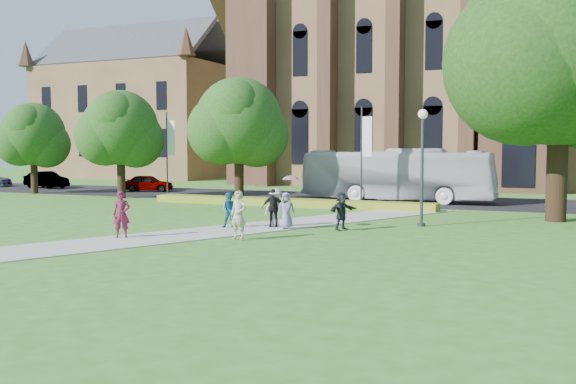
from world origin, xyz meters
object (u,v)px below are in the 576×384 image
at_px(streetlamp, 422,153).
at_px(pedestrian_0, 122,214).
at_px(tour_coach, 397,175).
at_px(large_tree, 561,45).
at_px(car_0, 148,183).
at_px(car_1, 46,180).

bearing_deg(streetlamp, pedestrian_0, -139.16).
bearing_deg(streetlamp, tour_coach, 108.71).
relative_size(tour_coach, pedestrian_0, 6.86).
bearing_deg(pedestrian_0, large_tree, 8.63).
height_order(large_tree, car_0, large_tree).
bearing_deg(large_tree, car_1, 167.30).
xyz_separation_m(large_tree, tour_coach, (-9.68, 7.85, -6.62)).
height_order(streetlamp, car_1, streetlamp).
relative_size(streetlamp, tour_coach, 0.42).
relative_size(car_0, pedestrian_0, 2.19).
xyz_separation_m(streetlamp, pedestrian_0, (-9.88, -8.54, -2.35)).
bearing_deg(tour_coach, large_tree, -129.18).
distance_m(streetlamp, car_1, 38.04).
bearing_deg(large_tree, streetlamp, -140.71).
bearing_deg(car_1, pedestrian_0, -122.54).
relative_size(streetlamp, car_0, 1.32).
distance_m(car_0, pedestrian_0, 26.79).
height_order(streetlamp, large_tree, large_tree).
bearing_deg(large_tree, car_0, 163.05).
distance_m(large_tree, tour_coach, 14.12).
distance_m(streetlamp, car_0, 28.44).
relative_size(large_tree, car_0, 3.33).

